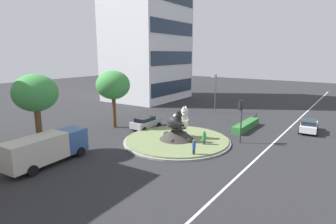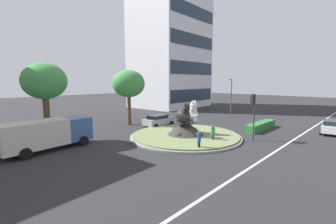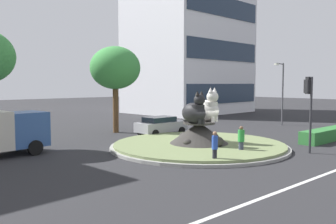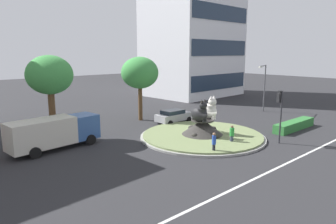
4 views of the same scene
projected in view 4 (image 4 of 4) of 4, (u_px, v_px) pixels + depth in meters
The scene contains 14 objects.
ground_plane at pixel (202, 137), 29.34m from camera, with size 160.00×160.00×0.00m, color #28282B.
lane_centreline at pixel (291, 161), 22.91m from camera, with size 112.00×0.20×0.01m, color silver.
roundabout_island at pixel (202, 133), 29.25m from camera, with size 11.71×11.71×1.73m.
cat_statue_black at pixel (200, 113), 28.18m from camera, with size 1.31×2.08×2.07m.
cat_statue_white at pixel (209, 110), 29.29m from camera, with size 1.45×2.32×2.27m.
traffic_light_mast at pixel (280, 105), 26.88m from camera, with size 0.79×0.45×4.67m.
clipped_hedge_strip at pixel (294, 125), 32.28m from camera, with size 6.59×1.20×0.90m, color #2D7033.
broadleaf_tree_behind_island at pixel (140, 73), 35.79m from camera, with size 4.31×4.31×7.43m.
second_tree_near_tower at pixel (50, 76), 27.57m from camera, with size 4.11×4.11×7.70m.
streetlight_arm at pixel (264, 84), 41.21m from camera, with size 2.60×0.81×6.29m.
pedestrian_green_shirt at pixel (232, 135), 26.84m from camera, with size 0.39×0.39×1.74m.
pedestrian_blue_shirt at pixel (214, 143), 24.34m from camera, with size 0.32×0.32×1.76m.
parked_car_right at pixel (174, 116), 35.20m from camera, with size 4.36×2.09×1.52m.
delivery_box_truck at pixel (54, 132), 25.52m from camera, with size 7.63×3.06×2.66m.
Camera 4 is at (-21.33, -18.94, 7.96)m, focal length 33.13 mm.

